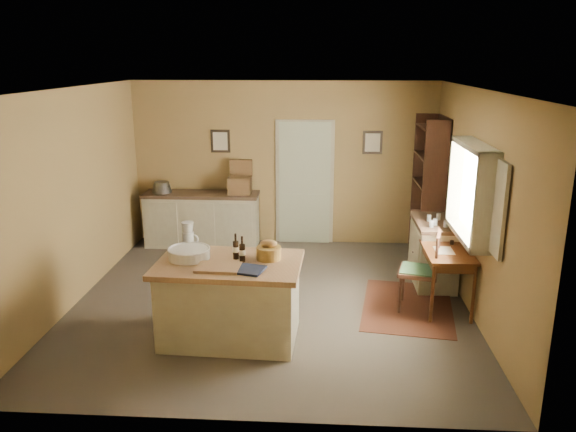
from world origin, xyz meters
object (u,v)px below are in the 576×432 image
object	(u,v)px
work_island	(229,298)
desk_chair	(418,272)
writing_desk	(447,258)
sideboard	(203,217)
shelving_unit	(432,187)
right_cabinet	(434,252)

from	to	relation	value
work_island	desk_chair	xyz separation A→B (m)	(2.22, 0.88, 0.02)
work_island	writing_desk	world-z (taller)	work_island
work_island	desk_chair	size ratio (longest dim) A/B	1.62
sideboard	shelving_unit	world-z (taller)	shelving_unit
shelving_unit	desk_chair	bearing A→B (deg)	-103.56
work_island	right_cabinet	bearing A→B (deg)	37.10
desk_chair	shelving_unit	bearing A→B (deg)	90.67
sideboard	right_cabinet	bearing A→B (deg)	-22.06
right_cabinet	shelving_unit	xyz separation A→B (m)	(0.16, 1.24, 0.64)
sideboard	right_cabinet	size ratio (longest dim) A/B	1.92
writing_desk	shelving_unit	bearing A→B (deg)	85.66
writing_desk	desk_chair	distance (m)	0.39
sideboard	writing_desk	xyz separation A→B (m)	(3.54, -2.27, 0.19)
right_cabinet	sideboard	bearing A→B (deg)	157.94
work_island	right_cabinet	distance (m)	3.11
desk_chair	right_cabinet	world-z (taller)	desk_chair
sideboard	writing_desk	distance (m)	4.21
sideboard	desk_chair	xyz separation A→B (m)	(3.19, -2.31, 0.02)
work_island	right_cabinet	size ratio (longest dim) A/B	1.63
right_cabinet	shelving_unit	world-z (taller)	shelving_unit
sideboard	shelving_unit	bearing A→B (deg)	-3.10
writing_desk	right_cabinet	distance (m)	0.86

